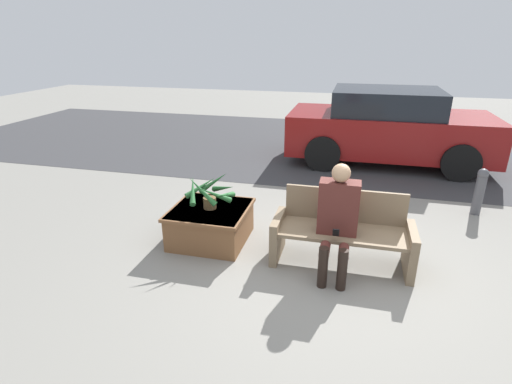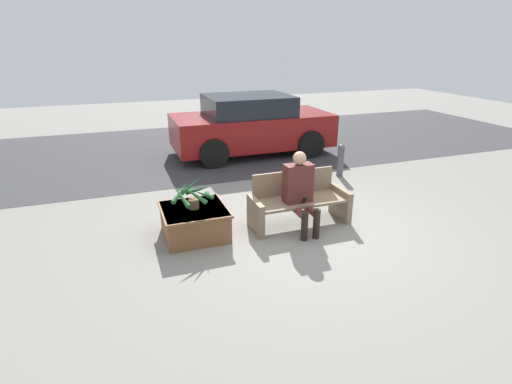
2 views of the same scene
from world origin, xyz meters
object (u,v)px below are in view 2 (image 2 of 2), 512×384
at_px(planter_box, 195,221).
at_px(bollard_post, 341,159).
at_px(bench, 298,201).
at_px(potted_plant, 194,194).
at_px(person_seated, 300,189).
at_px(parked_car, 251,125).

distance_m(planter_box, bollard_post, 3.94).
bearing_deg(bollard_post, bench, -135.67).
height_order(planter_box, potted_plant, potted_plant).
xyz_separation_m(person_seated, bollard_post, (1.95, 2.03, -0.29)).
distance_m(bench, person_seated, 0.35).
bearing_deg(parked_car, bench, -99.17).
bearing_deg(bollard_post, person_seated, -133.89).
distance_m(planter_box, potted_plant, 0.43).
xyz_separation_m(bench, parked_car, (0.69, 4.25, 0.37)).
height_order(planter_box, bollard_post, bollard_post).
bearing_deg(bollard_post, planter_box, -154.03).
distance_m(person_seated, potted_plant, 1.61).
bearing_deg(person_seated, bench, 70.36).
bearing_deg(parked_car, bollard_post, -63.41).
relative_size(bench, bollard_post, 2.24).
relative_size(bench, person_seated, 1.28).
xyz_separation_m(parked_car, bollard_post, (1.20, -2.40, -0.37)).
height_order(person_seated, planter_box, person_seated).
xyz_separation_m(planter_box, potted_plant, (0.01, 0.01, 0.42)).
height_order(person_seated, parked_car, parked_car).
bearing_deg(bollard_post, parked_car, 116.59).
xyz_separation_m(planter_box, parked_car, (2.34, 4.13, 0.50)).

